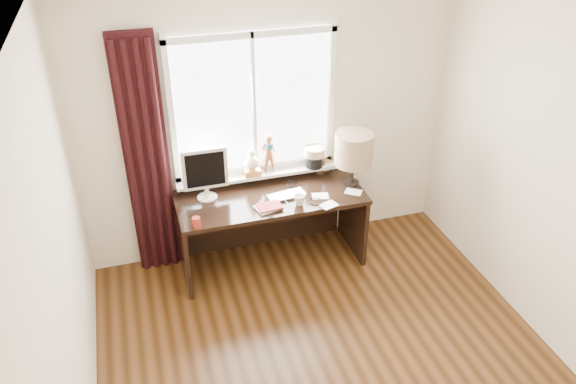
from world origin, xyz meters
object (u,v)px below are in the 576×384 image
object	(u,v)px
red_cup	(196,222)
mug	(299,200)
desk	(268,213)
monitor	(205,171)
laptop	(287,195)
table_lamp	(354,150)

from	to	relation	value
red_cup	mug	bearing A→B (deg)	5.26
mug	desk	world-z (taller)	mug
desk	monitor	xyz separation A→B (m)	(-0.56, 0.03, 0.52)
laptop	mug	xyz separation A→B (m)	(0.07, -0.16, 0.04)
mug	monitor	xyz separation A→B (m)	(-0.76, 0.34, 0.23)
monitor	desk	bearing A→B (deg)	-3.15
mug	table_lamp	bearing A→B (deg)	18.78
mug	table_lamp	xyz separation A→B (m)	(0.58, 0.20, 0.31)
red_cup	desk	xyz separation A→B (m)	(0.72, 0.40, -0.29)
desk	table_lamp	bearing A→B (deg)	-8.39
red_cup	monitor	xyz separation A→B (m)	(0.16, 0.43, 0.23)
mug	monitor	world-z (taller)	monitor
mug	red_cup	bearing A→B (deg)	-174.74
red_cup	desk	size ratio (longest dim) A/B	0.05
mug	desk	size ratio (longest dim) A/B	0.06
mug	laptop	bearing A→B (deg)	113.63
laptop	mug	distance (m)	0.18
desk	mug	bearing A→B (deg)	-56.90
red_cup	desk	world-z (taller)	red_cup
mug	table_lamp	size ratio (longest dim) A/B	0.19
red_cup	table_lamp	distance (m)	1.56
table_lamp	laptop	bearing A→B (deg)	-176.60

